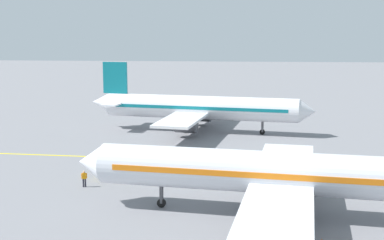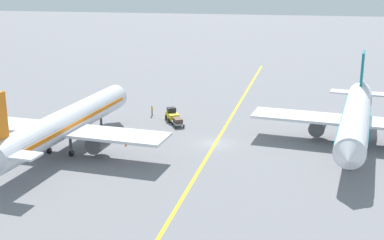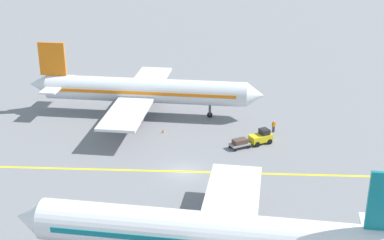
{
  "view_description": "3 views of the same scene",
  "coord_description": "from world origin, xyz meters",
  "px_view_note": "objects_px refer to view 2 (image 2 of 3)",
  "views": [
    {
      "loc": [
        62.9,
        3.32,
        15.77
      ],
      "look_at": [
        -5.21,
        -2.84,
        4.09
      ],
      "focal_mm": 50.0,
      "sensor_mm": 36.0,
      "label": 1
    },
    {
      "loc": [
        -9.06,
        68.47,
        23.33
      ],
      "look_at": [
        3.82,
        -3.35,
        2.19
      ],
      "focal_mm": 50.0,
      "sensor_mm": 36.0,
      "label": 2
    },
    {
      "loc": [
        -56.31,
        -1.11,
        29.21
      ],
      "look_at": [
        4.05,
        -0.94,
        4.96
      ],
      "focal_mm": 50.0,
      "sensor_mm": 36.0,
      "label": 3
    }
  ],
  "objects_px": {
    "baggage_cart_trailing": "(178,121)",
    "traffic_cone_mid_apron": "(126,144)",
    "airplane_at_gate": "(356,118)",
    "ground_crew_worker": "(152,110)",
    "airplane_adjacent_stand": "(65,124)",
    "baggage_tug_white": "(172,115)",
    "traffic_cone_near_nose": "(11,154)"
  },
  "relations": [
    {
      "from": "baggage_tug_white",
      "to": "traffic_cone_near_nose",
      "type": "height_order",
      "value": "baggage_tug_white"
    },
    {
      "from": "airplane_adjacent_stand",
      "to": "baggage_cart_trailing",
      "type": "distance_m",
      "value": 18.4
    },
    {
      "from": "ground_crew_worker",
      "to": "baggage_cart_trailing",
      "type": "bearing_deg",
      "value": 136.12
    },
    {
      "from": "airplane_at_gate",
      "to": "airplane_adjacent_stand",
      "type": "bearing_deg",
      "value": 14.39
    },
    {
      "from": "ground_crew_worker",
      "to": "traffic_cone_mid_apron",
      "type": "height_order",
      "value": "ground_crew_worker"
    },
    {
      "from": "baggage_tug_white",
      "to": "traffic_cone_near_nose",
      "type": "xyz_separation_m",
      "value": [
        16.72,
        19.53,
        -0.63
      ]
    },
    {
      "from": "ground_crew_worker",
      "to": "baggage_tug_white",
      "type": "bearing_deg",
      "value": 150.31
    },
    {
      "from": "baggage_cart_trailing",
      "to": "ground_crew_worker",
      "type": "distance_m",
      "value": 7.36
    },
    {
      "from": "airplane_adjacent_stand",
      "to": "traffic_cone_near_nose",
      "type": "distance_m",
      "value": 7.66
    },
    {
      "from": "baggage_tug_white",
      "to": "ground_crew_worker",
      "type": "bearing_deg",
      "value": -29.69
    },
    {
      "from": "airplane_adjacent_stand",
      "to": "ground_crew_worker",
      "type": "relative_size",
      "value": 21.15
    },
    {
      "from": "airplane_at_gate",
      "to": "ground_crew_worker",
      "type": "xyz_separation_m",
      "value": [
        30.53,
        -9.07,
        -2.8
      ]
    },
    {
      "from": "traffic_cone_near_nose",
      "to": "ground_crew_worker",
      "type": "bearing_deg",
      "value": -120.77
    },
    {
      "from": "baggage_cart_trailing",
      "to": "traffic_cone_near_nose",
      "type": "xyz_separation_m",
      "value": [
        18.22,
        16.6,
        -0.49
      ]
    },
    {
      "from": "baggage_cart_trailing",
      "to": "traffic_cone_mid_apron",
      "type": "xyz_separation_m",
      "value": [
        5.05,
        10.19,
        -0.49
      ]
    },
    {
      "from": "airplane_at_gate",
      "to": "traffic_cone_mid_apron",
      "type": "bearing_deg",
      "value": 11.6
    },
    {
      "from": "ground_crew_worker",
      "to": "airplane_adjacent_stand",
      "type": "bearing_deg",
      "value": 69.99
    },
    {
      "from": "baggage_tug_white",
      "to": "baggage_cart_trailing",
      "type": "height_order",
      "value": "baggage_tug_white"
    },
    {
      "from": "airplane_at_gate",
      "to": "traffic_cone_mid_apron",
      "type": "xyz_separation_m",
      "value": [
        30.28,
        6.22,
        -3.43
      ]
    },
    {
      "from": "traffic_cone_mid_apron",
      "to": "baggage_tug_white",
      "type": "bearing_deg",
      "value": -105.13
    },
    {
      "from": "airplane_adjacent_stand",
      "to": "airplane_at_gate",
      "type": "bearing_deg",
      "value": -165.61
    },
    {
      "from": "airplane_adjacent_stand",
      "to": "ground_crew_worker",
      "type": "height_order",
      "value": "airplane_adjacent_stand"
    },
    {
      "from": "airplane_adjacent_stand",
      "to": "traffic_cone_near_nose",
      "type": "bearing_deg",
      "value": 26.5
    },
    {
      "from": "traffic_cone_mid_apron",
      "to": "ground_crew_worker",
      "type": "bearing_deg",
      "value": -89.05
    },
    {
      "from": "baggage_cart_trailing",
      "to": "traffic_cone_near_nose",
      "type": "bearing_deg",
      "value": 42.33
    },
    {
      "from": "airplane_at_gate",
      "to": "airplane_adjacent_stand",
      "type": "height_order",
      "value": "same"
    },
    {
      "from": "baggage_cart_trailing",
      "to": "traffic_cone_mid_apron",
      "type": "bearing_deg",
      "value": 63.62
    },
    {
      "from": "airplane_at_gate",
      "to": "baggage_cart_trailing",
      "type": "distance_m",
      "value": 25.71
    },
    {
      "from": "baggage_cart_trailing",
      "to": "traffic_cone_near_nose",
      "type": "height_order",
      "value": "baggage_cart_trailing"
    },
    {
      "from": "baggage_cart_trailing",
      "to": "ground_crew_worker",
      "type": "height_order",
      "value": "ground_crew_worker"
    },
    {
      "from": "airplane_at_gate",
      "to": "baggage_tug_white",
      "type": "xyz_separation_m",
      "value": [
        26.73,
        -6.91,
        -2.81
      ]
    },
    {
      "from": "baggage_tug_white",
      "to": "baggage_cart_trailing",
      "type": "relative_size",
      "value": 1.14
    }
  ]
}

